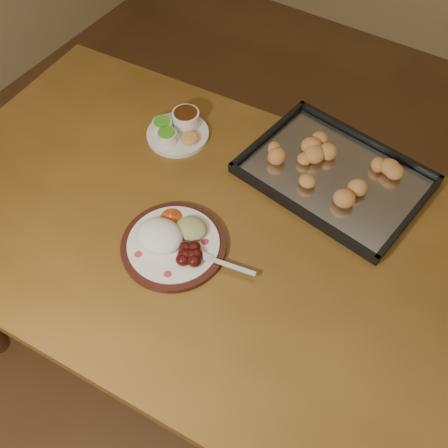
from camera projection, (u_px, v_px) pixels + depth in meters
The scene contains 5 objects.
ground at pixel (290, 345), 1.85m from camera, with size 4.00×4.00×0.00m, color brown.
dining_table at pixel (205, 246), 1.32m from camera, with size 1.56×1.00×0.75m.
dinner_plate at pixel (173, 241), 1.19m from camera, with size 0.34×0.25×0.06m.
condiment_saucer at pixel (178, 129), 1.41m from camera, with size 0.18×0.18×0.06m.
baking_tray at pixel (334, 174), 1.32m from camera, with size 0.50×0.40×0.05m.
Camera 1 is at (0.18, -0.74, 1.76)m, focal length 40.00 mm.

